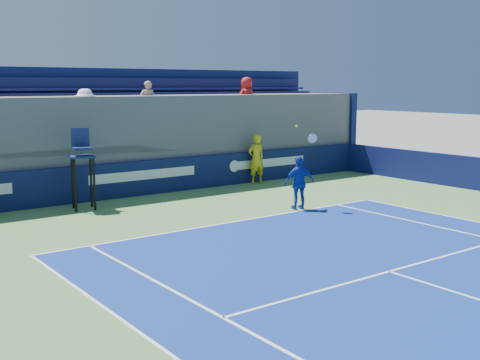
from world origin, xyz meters
TOP-DOWN VIEW (x-y plane):
  - ball_person at (4.63, 16.72)m, footprint 0.73×0.52m
  - back_hoarding at (0.00, 17.10)m, footprint 20.40×0.21m
  - umpire_chair at (-2.56, 16.06)m, footprint 0.84×0.84m
  - tennis_player at (2.71, 12.13)m, footprint 1.03×0.69m
  - stadium_seating at (0.00, 19.15)m, footprint 21.00×4.05m

SIDE VIEW (x-z plane):
  - back_hoarding at x=0.00m, z-range 0.00..1.20m
  - tennis_player at x=2.71m, z-range -0.45..2.12m
  - ball_person at x=4.63m, z-range 0.01..1.90m
  - umpire_chair at x=-2.56m, z-range 0.29..2.77m
  - stadium_seating at x=0.00m, z-range -0.36..4.04m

